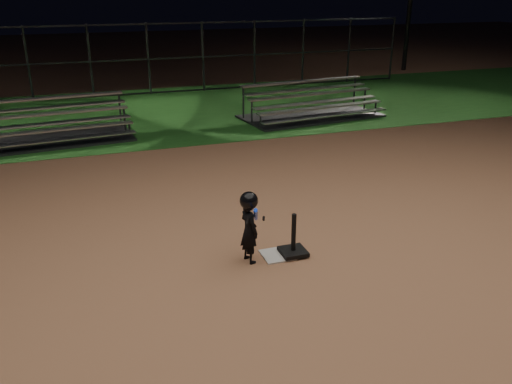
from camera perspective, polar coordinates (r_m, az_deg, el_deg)
The scene contains 8 objects.
ground at distance 7.99m, azimuth 2.32°, elevation -6.85°, with size 80.00×80.00×0.00m, color #A36C4A.
grass_strip at distance 17.16m, azimuth -9.78°, elevation 8.52°, with size 60.00×8.00×0.01m, color #1D511A.
home_plate at distance 7.98m, azimuth 2.32°, elevation -6.78°, with size 0.45×0.45×0.02m, color beige.
batting_tee at distance 7.96m, azimuth 4.03°, elevation -5.90°, with size 0.38×0.38×0.64m.
child_batter at distance 7.58m, azimuth -0.74°, elevation -3.58°, with size 0.41×0.61×1.09m.
bleacher_left at distance 14.63m, azimuth -21.49°, elevation 5.88°, with size 4.31×2.42×1.01m.
bleacher_right at distance 16.22m, azimuth 5.99°, elevation 8.69°, with size 4.34×2.51×1.01m.
backstop_fence at distance 19.87m, azimuth -11.50°, elevation 13.82°, with size 20.08×0.08×2.50m.
Camera 1 is at (-2.55, -6.54, 3.81)m, focal length 37.21 mm.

